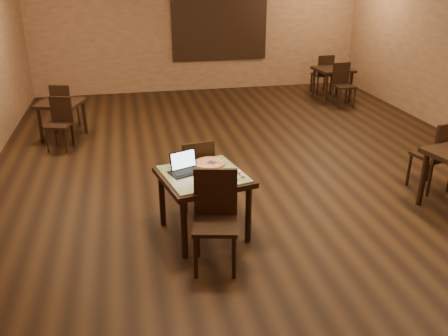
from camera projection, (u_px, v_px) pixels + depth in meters
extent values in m
plane|color=black|center=(250.00, 163.00, 7.53)|extent=(10.00, 10.00, 0.00)
cube|color=#926D4A|center=(199.00, 28.00, 11.44)|extent=(8.00, 0.02, 3.00)
cube|color=navy|center=(219.00, 26.00, 11.49)|extent=(2.20, 0.04, 1.50)
cube|color=black|center=(220.00, 26.00, 11.46)|extent=(2.34, 0.02, 1.64)
cylinder|color=black|center=(184.00, 228.00, 4.98)|extent=(0.07, 0.07, 0.71)
cylinder|color=black|center=(162.00, 198.00, 5.61)|extent=(0.07, 0.07, 0.71)
cylinder|color=black|center=(248.00, 214.00, 5.27)|extent=(0.07, 0.07, 0.71)
cylinder|color=black|center=(220.00, 187.00, 5.90)|extent=(0.07, 0.07, 0.71)
cube|color=black|center=(203.00, 177.00, 5.30)|extent=(1.10, 1.10, 0.06)
cube|color=#1940A5|center=(203.00, 174.00, 5.28)|extent=(1.00, 1.00, 0.02)
cylinder|color=black|center=(196.00, 258.00, 4.68)|extent=(0.04, 0.04, 0.48)
cylinder|color=black|center=(198.00, 237.00, 5.03)|extent=(0.04, 0.04, 0.48)
cylinder|color=black|center=(234.00, 258.00, 4.68)|extent=(0.04, 0.04, 0.48)
cylinder|color=black|center=(234.00, 237.00, 5.03)|extent=(0.04, 0.04, 0.48)
cube|color=black|center=(215.00, 225.00, 4.76)|extent=(0.53, 0.53, 0.04)
cube|color=black|center=(216.00, 192.00, 4.83)|extent=(0.44, 0.14, 0.51)
cylinder|color=black|center=(204.00, 183.00, 6.33)|extent=(0.04, 0.04, 0.44)
cylinder|color=black|center=(212.00, 194.00, 6.03)|extent=(0.04, 0.04, 0.44)
cylinder|color=black|center=(178.00, 187.00, 6.22)|extent=(0.04, 0.04, 0.44)
cylinder|color=black|center=(186.00, 198.00, 5.92)|extent=(0.04, 0.04, 0.44)
cube|color=black|center=(195.00, 174.00, 6.03)|extent=(0.47, 0.47, 0.04)
cube|color=black|center=(199.00, 160.00, 5.77)|extent=(0.41, 0.10, 0.47)
cube|color=black|center=(185.00, 172.00, 5.28)|extent=(0.38, 0.33, 0.02)
cube|color=black|center=(183.00, 160.00, 5.34)|extent=(0.32, 0.16, 0.21)
cube|color=#C9E3FE|center=(183.00, 160.00, 5.34)|extent=(0.29, 0.14, 0.18)
cylinder|color=white|center=(226.00, 178.00, 5.16)|extent=(0.29, 0.29, 0.02)
cylinder|color=silver|center=(210.00, 164.00, 5.52)|extent=(0.37, 0.37, 0.01)
cylinder|color=beige|center=(210.00, 163.00, 5.51)|extent=(0.35, 0.35, 0.02)
torus|color=#BA783B|center=(210.00, 163.00, 5.51)|extent=(0.37, 0.37, 0.02)
cube|color=silver|center=(212.00, 163.00, 5.49)|extent=(0.24, 0.23, 0.01)
cylinder|color=white|center=(241.00, 174.00, 5.22)|extent=(0.05, 0.18, 0.04)
cylinder|color=#B13515|center=(241.00, 174.00, 5.22)|extent=(0.04, 0.03, 0.04)
cylinder|color=black|center=(326.00, 89.00, 10.63)|extent=(0.07, 0.07, 0.69)
cylinder|color=black|center=(314.00, 83.00, 11.18)|extent=(0.07, 0.07, 0.69)
cylinder|color=black|center=(351.00, 87.00, 10.79)|extent=(0.07, 0.07, 0.69)
cylinder|color=black|center=(337.00, 81.00, 11.34)|extent=(0.07, 0.07, 0.69)
cube|color=black|center=(333.00, 70.00, 10.85)|extent=(0.83, 0.83, 0.06)
cylinder|color=black|center=(340.00, 100.00, 10.27)|extent=(0.04, 0.04, 0.44)
cylinder|color=black|center=(332.00, 96.00, 10.58)|extent=(0.04, 0.04, 0.44)
cylinder|color=black|center=(354.00, 98.00, 10.36)|extent=(0.04, 0.04, 0.44)
cylinder|color=black|center=(346.00, 95.00, 10.67)|extent=(0.04, 0.04, 0.44)
cube|color=black|center=(344.00, 86.00, 10.38)|extent=(0.44, 0.44, 0.04)
cube|color=black|center=(341.00, 73.00, 10.44)|extent=(0.41, 0.07, 0.47)
cylinder|color=black|center=(324.00, 82.00, 11.81)|extent=(0.04, 0.04, 0.44)
cylinder|color=black|center=(331.00, 85.00, 11.50)|extent=(0.04, 0.04, 0.44)
cylinder|color=black|center=(311.00, 83.00, 11.72)|extent=(0.04, 0.04, 0.44)
cylinder|color=black|center=(318.00, 86.00, 11.41)|extent=(0.04, 0.04, 0.44)
cube|color=black|center=(322.00, 74.00, 11.51)|extent=(0.44, 0.44, 0.04)
cube|color=black|center=(326.00, 65.00, 11.25)|extent=(0.41, 0.07, 0.47)
cylinder|color=black|center=(40.00, 125.00, 8.28)|extent=(0.06, 0.06, 0.64)
cylinder|color=black|center=(55.00, 116.00, 8.81)|extent=(0.06, 0.06, 0.64)
cylinder|color=black|center=(72.00, 127.00, 8.23)|extent=(0.06, 0.06, 0.64)
cylinder|color=black|center=(85.00, 117.00, 8.76)|extent=(0.06, 0.06, 0.64)
cube|color=black|center=(61.00, 103.00, 8.39)|extent=(0.91, 0.91, 0.05)
cylinder|color=black|center=(47.00, 141.00, 7.91)|extent=(0.04, 0.04, 0.41)
cylinder|color=black|center=(56.00, 134.00, 8.20)|extent=(0.04, 0.04, 0.41)
cylinder|color=black|center=(66.00, 141.00, 7.87)|extent=(0.04, 0.04, 0.41)
cylinder|color=black|center=(74.00, 135.00, 8.17)|extent=(0.04, 0.04, 0.41)
cube|color=black|center=(59.00, 125.00, 7.95)|extent=(0.48, 0.48, 0.04)
cube|color=black|center=(61.00, 109.00, 8.02)|extent=(0.37, 0.15, 0.43)
cylinder|color=black|center=(78.00, 116.00, 9.23)|extent=(0.04, 0.04, 0.41)
cylinder|color=black|center=(72.00, 121.00, 8.93)|extent=(0.04, 0.04, 0.41)
cylinder|color=black|center=(62.00, 115.00, 9.26)|extent=(0.04, 0.04, 0.41)
cylinder|color=black|center=(55.00, 120.00, 8.96)|extent=(0.04, 0.04, 0.41)
cube|color=black|center=(66.00, 107.00, 9.01)|extent=(0.48, 0.48, 0.04)
cube|color=black|center=(60.00, 97.00, 8.76)|extent=(0.37, 0.15, 0.43)
cylinder|color=black|center=(423.00, 179.00, 6.09)|extent=(0.07, 0.07, 0.75)
cylinder|color=black|center=(429.00, 166.00, 6.83)|extent=(0.04, 0.04, 0.47)
cylinder|color=black|center=(409.00, 170.00, 6.69)|extent=(0.04, 0.04, 0.47)
cylinder|color=black|center=(430.00, 180.00, 6.37)|extent=(0.04, 0.04, 0.47)
cube|color=black|center=(432.00, 156.00, 6.50)|extent=(0.52, 0.52, 0.04)
cube|color=black|center=(448.00, 141.00, 6.23)|extent=(0.44, 0.13, 0.50)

